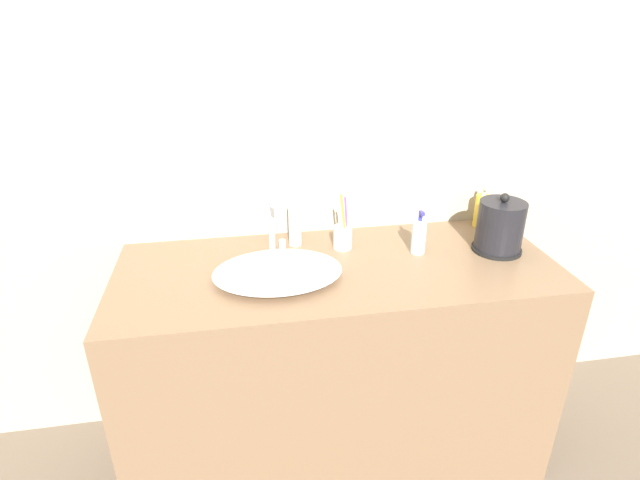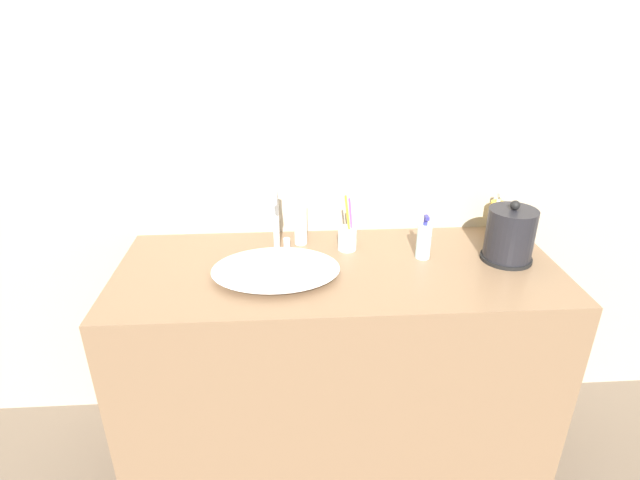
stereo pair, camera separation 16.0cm
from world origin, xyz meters
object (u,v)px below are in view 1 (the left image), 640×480
shampoo_bottle (419,236)px  mouthwash_bottle (295,222)px  toothbrush_cup (343,237)px  lotion_bottle (481,210)px  electric_kettle (500,228)px  faucet (273,219)px

shampoo_bottle → mouthwash_bottle: 0.44m
toothbrush_cup → mouthwash_bottle: 0.18m
toothbrush_cup → lotion_bottle: (0.57, 0.10, 0.02)m
shampoo_bottle → mouthwash_bottle: (-0.41, 0.14, 0.03)m
lotion_bottle → mouthwash_bottle: bearing=-176.9°
electric_kettle → shampoo_bottle: electric_kettle is taller
lotion_bottle → mouthwash_bottle: (-0.73, -0.04, 0.02)m
toothbrush_cup → mouthwash_bottle: toothbrush_cup is taller
toothbrush_cup → lotion_bottle: bearing=9.8°
shampoo_bottle → mouthwash_bottle: bearing=161.5°
electric_kettle → shampoo_bottle: 0.28m
lotion_bottle → faucet: bearing=-173.2°
toothbrush_cup → shampoo_bottle: size_ratio=1.31×
electric_kettle → mouthwash_bottle: 0.71m
toothbrush_cup → mouthwash_bottle: bearing=160.2°
faucet → shampoo_bottle: size_ratio=1.47×
mouthwash_bottle → faucet: bearing=-144.8°
faucet → toothbrush_cup: size_ratio=1.12×
electric_kettle → lotion_bottle: bearing=79.8°
faucet → shampoo_bottle: bearing=-9.3°
electric_kettle → mouthwash_bottle: electric_kettle is taller
faucet → toothbrush_cup: faucet is taller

